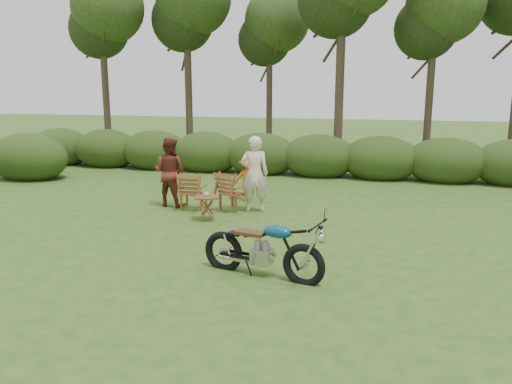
% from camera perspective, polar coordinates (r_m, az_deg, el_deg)
% --- Properties ---
extents(ground, '(80.00, 80.00, 0.00)m').
position_cam_1_polar(ground, '(8.37, -1.78, -8.47)').
color(ground, '#2A4818').
rests_on(ground, ground).
extents(tree_line, '(22.52, 11.62, 8.14)m').
position_cam_1_polar(tree_line, '(17.35, 9.53, 14.69)').
color(tree_line, '#32291B').
rests_on(tree_line, ground).
extents(motorcycle, '(2.08, 1.14, 1.13)m').
position_cam_1_polar(motorcycle, '(7.98, 0.69, -9.49)').
color(motorcycle, '#0C6EA3').
rests_on(motorcycle, ground).
extents(lawn_chair_right, '(0.85, 0.85, 0.94)m').
position_cam_1_polar(lawn_chair_right, '(12.11, -2.51, -2.03)').
color(lawn_chair_right, '#5A3216').
rests_on(lawn_chair_right, ground).
extents(lawn_chair_left, '(0.67, 0.67, 0.91)m').
position_cam_1_polar(lawn_chair_left, '(12.29, -7.09, -1.91)').
color(lawn_chair_left, brown).
rests_on(lawn_chair_left, ground).
extents(side_table, '(0.64, 0.58, 0.54)m').
position_cam_1_polar(side_table, '(11.15, -5.63, -1.87)').
color(side_table, brown).
rests_on(side_table, ground).
extents(cup, '(0.13, 0.13, 0.09)m').
position_cam_1_polar(cup, '(11.11, -5.74, -0.25)').
color(cup, '#EEE3C4').
rests_on(cup, side_table).
extents(adult_a, '(0.76, 0.61, 1.81)m').
position_cam_1_polar(adult_a, '(11.98, -0.16, -2.18)').
color(adult_a, beige).
rests_on(adult_a, ground).
extents(adult_b, '(0.90, 0.73, 1.71)m').
position_cam_1_polar(adult_b, '(12.69, -9.71, -1.54)').
color(adult_b, '#5E261A').
rests_on(adult_b, ground).
extents(child, '(0.85, 0.67, 1.16)m').
position_cam_1_polar(child, '(13.10, -1.03, -0.95)').
color(child, orange).
rests_on(child, ground).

